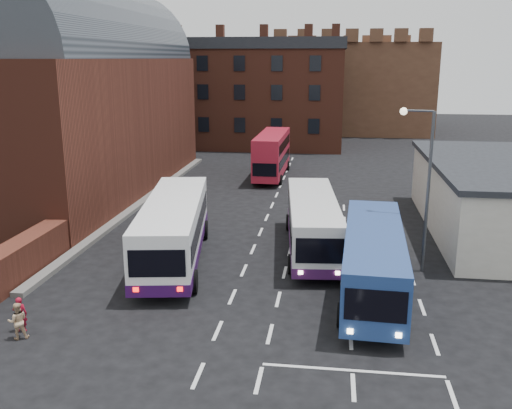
# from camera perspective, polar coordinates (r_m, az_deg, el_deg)

# --- Properties ---
(ground) EXTENTS (180.00, 180.00, 0.00)m
(ground) POSITION_cam_1_polar(r_m,az_deg,el_deg) (22.91, -3.45, -11.58)
(ground) COLOR black
(railway_station) EXTENTS (12.00, 28.00, 16.00)m
(railway_station) POSITION_cam_1_polar(r_m,az_deg,el_deg) (45.67, -18.01, 10.73)
(railway_station) COLOR #602B1E
(railway_station) RESTS_ON ground
(forecourt_wall) EXTENTS (1.20, 10.00, 1.80)m
(forecourt_wall) POSITION_cam_1_polar(r_m,az_deg,el_deg) (27.93, -23.74, -5.94)
(forecourt_wall) COLOR #602B1E
(forecourt_wall) RESTS_ON ground
(brick_terrace) EXTENTS (22.00, 10.00, 11.00)m
(brick_terrace) POSITION_cam_1_polar(r_m,az_deg,el_deg) (67.10, -0.94, 10.55)
(brick_terrace) COLOR brown
(brick_terrace) RESTS_ON ground
(castle_keep) EXTENTS (22.00, 22.00, 12.00)m
(castle_keep) POSITION_cam_1_polar(r_m,az_deg,el_deg) (86.29, 9.19, 11.57)
(castle_keep) COLOR brown
(castle_keep) RESTS_ON ground
(bus_white_outbound) EXTENTS (4.45, 11.88, 3.16)m
(bus_white_outbound) POSITION_cam_1_polar(r_m,az_deg,el_deg) (28.95, -8.25, -2.12)
(bus_white_outbound) COLOR white
(bus_white_outbound) RESTS_ON ground
(bus_white_inbound) EXTENTS (3.45, 10.79, 2.89)m
(bus_white_inbound) POSITION_cam_1_polar(r_m,az_deg,el_deg) (30.34, 5.69, -1.58)
(bus_white_inbound) COLOR silver
(bus_white_inbound) RESTS_ON ground
(bus_blue) EXTENTS (3.08, 10.75, 2.90)m
(bus_blue) POSITION_cam_1_polar(r_m,az_deg,el_deg) (25.17, 11.66, -5.19)
(bus_blue) COLOR navy
(bus_blue) RESTS_ON ground
(bus_red_double) EXTENTS (2.50, 9.54, 3.80)m
(bus_red_double) POSITION_cam_1_polar(r_m,az_deg,el_deg) (49.20, 1.60, 5.05)
(bus_red_double) COLOR #AE1B30
(bus_red_double) RESTS_ON ground
(street_lamp) EXTENTS (1.57, 0.54, 7.84)m
(street_lamp) POSITION_cam_1_polar(r_m,az_deg,el_deg) (27.76, 16.38, 2.81)
(street_lamp) COLOR #47494D
(street_lamp) RESTS_ON ground
(pedestrian_red) EXTENTS (0.57, 0.45, 1.38)m
(pedestrian_red) POSITION_cam_1_polar(r_m,az_deg,el_deg) (23.57, -22.53, -10.11)
(pedestrian_red) COLOR maroon
(pedestrian_red) RESTS_ON ground
(pedestrian_beige) EXTENTS (0.86, 0.80, 1.41)m
(pedestrian_beige) POSITION_cam_1_polar(r_m,az_deg,el_deg) (23.02, -22.73, -10.69)
(pedestrian_beige) COLOR tan
(pedestrian_beige) RESTS_ON ground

